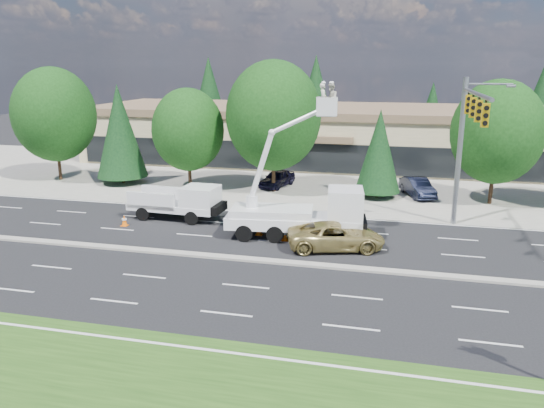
% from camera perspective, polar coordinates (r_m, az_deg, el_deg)
% --- Properties ---
extents(ground, '(140.00, 140.00, 0.00)m').
position_cam_1_polar(ground, '(27.13, -0.96, -6.20)').
color(ground, black).
rests_on(ground, ground).
extents(concrete_apron, '(140.00, 22.00, 0.01)m').
position_cam_1_polar(concrete_apron, '(46.01, 5.24, 2.58)').
color(concrete_apron, gray).
rests_on(concrete_apron, ground).
extents(road_median, '(120.00, 0.55, 0.12)m').
position_cam_1_polar(road_median, '(27.11, -0.96, -6.09)').
color(road_median, gray).
rests_on(road_median, ground).
extents(strip_mall, '(50.40, 15.40, 5.50)m').
position_cam_1_polar(strip_mall, '(55.29, 6.83, 7.58)').
color(strip_mall, tan).
rests_on(strip_mall, ground).
extents(tree_front_a, '(6.89, 6.89, 9.55)m').
position_cam_1_polar(tree_front_a, '(48.80, -22.38, 8.88)').
color(tree_front_a, '#332114').
rests_on(tree_front_a, ground).
extents(tree_front_b, '(4.15, 4.15, 8.18)m').
position_cam_1_polar(tree_front_b, '(45.70, -16.05, 7.55)').
color(tree_front_b, '#332114').
rests_on(tree_front_b, ground).
extents(tree_front_c, '(5.73, 5.73, 7.96)m').
position_cam_1_polar(tree_front_c, '(43.06, -9.02, 7.89)').
color(tree_front_c, '#332114').
rests_on(tree_front_c, ground).
extents(tree_front_d, '(7.28, 7.28, 10.10)m').
position_cam_1_polar(tree_front_d, '(40.78, 0.17, 9.46)').
color(tree_front_d, '#332114').
rests_on(tree_front_d, ground).
extents(tree_front_e, '(3.34, 3.34, 6.58)m').
position_cam_1_polar(tree_front_e, '(40.03, 11.44, 5.63)').
color(tree_front_e, '#332114').
rests_on(tree_front_e, ground).
extents(tree_front_f, '(6.33, 6.33, 8.79)m').
position_cam_1_polar(tree_front_f, '(40.34, 23.06, 7.13)').
color(tree_front_f, '#332114').
rests_on(tree_front_f, ground).
extents(tree_back_a, '(5.39, 5.39, 10.62)m').
position_cam_1_polar(tree_back_a, '(70.94, -6.77, 11.50)').
color(tree_back_a, '#332114').
rests_on(tree_back_a, ground).
extents(tree_back_b, '(5.49, 5.49, 10.81)m').
position_cam_1_polar(tree_back_b, '(67.43, 4.71, 11.46)').
color(tree_back_b, '#332114').
rests_on(tree_back_b, ground).
extents(tree_back_c, '(3.90, 3.90, 7.69)m').
position_cam_1_polar(tree_back_c, '(66.85, 16.78, 9.42)').
color(tree_back_c, '#332114').
rests_on(tree_back_c, ground).
extents(tree_back_d, '(5.31, 5.31, 10.47)m').
position_cam_1_polar(tree_back_d, '(68.46, 27.08, 9.82)').
color(tree_back_d, '#332114').
rests_on(tree_back_d, ground).
extents(signal_mast, '(2.76, 10.16, 9.00)m').
position_cam_1_polar(signal_mast, '(31.99, 20.17, 7.33)').
color(signal_mast, gray).
rests_on(signal_mast, ground).
extents(utility_pickup, '(5.93, 2.54, 2.24)m').
position_cam_1_polar(utility_pickup, '(34.64, -9.81, -0.13)').
color(utility_pickup, white).
rests_on(utility_pickup, ground).
extents(bucket_truck, '(7.98, 3.27, 8.85)m').
position_cam_1_polar(bucket_truck, '(30.26, 3.59, -0.25)').
color(bucket_truck, white).
rests_on(bucket_truck, ground).
extents(traffic_cone_a, '(0.40, 0.40, 0.70)m').
position_cam_1_polar(traffic_cone_a, '(34.11, -15.60, -1.72)').
color(traffic_cone_a, '#F46307').
rests_on(traffic_cone_a, ground).
extents(traffic_cone_b, '(0.40, 0.40, 0.70)m').
position_cam_1_polar(traffic_cone_b, '(31.12, -1.41, -2.75)').
color(traffic_cone_b, '#F46307').
rests_on(traffic_cone_b, ground).
extents(traffic_cone_c, '(0.40, 0.40, 0.70)m').
position_cam_1_polar(traffic_cone_c, '(30.14, 1.36, -3.34)').
color(traffic_cone_c, '#F46307').
rests_on(traffic_cone_c, ground).
extents(minivan, '(5.68, 3.70, 1.45)m').
position_cam_1_polar(minivan, '(28.92, 6.90, -3.43)').
color(minivan, tan).
rests_on(minivan, ground).
extents(parked_car_west, '(2.64, 4.35, 1.39)m').
position_cam_1_polar(parked_car_west, '(43.26, 0.55, 2.78)').
color(parked_car_west, black).
rests_on(parked_car_west, ground).
extents(parked_car_east, '(2.84, 4.54, 1.41)m').
position_cam_1_polar(parked_car_east, '(41.55, 15.39, 1.75)').
color(parked_car_east, black).
rests_on(parked_car_east, ground).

